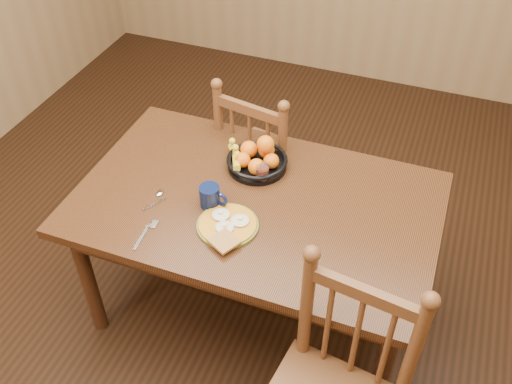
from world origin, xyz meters
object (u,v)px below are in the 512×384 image
(chair_far, at_px, (265,162))
(fruit_bowl, at_px, (256,159))
(coffee_mug, at_px, (211,196))
(breakfast_plate, at_px, (227,225))
(dining_table, at_px, (256,214))

(chair_far, distance_m, fruit_bowl, 0.47)
(chair_far, bearing_deg, fruit_bowl, 113.79)
(coffee_mug, bearing_deg, breakfast_plate, -40.41)
(dining_table, height_order, chair_far, chair_far)
(dining_table, bearing_deg, breakfast_plate, -104.93)
(coffee_mug, xyz_separation_m, fruit_bowl, (0.09, 0.32, -0.00))
(fruit_bowl, bearing_deg, chair_far, 103.17)
(coffee_mug, bearing_deg, chair_far, 88.89)
(breakfast_plate, distance_m, fruit_bowl, 0.42)
(dining_table, relative_size, breakfast_plate, 5.24)
(chair_far, relative_size, breakfast_plate, 3.30)
(dining_table, relative_size, fruit_bowl, 4.94)
(fruit_bowl, bearing_deg, coffee_mug, -106.36)
(coffee_mug, height_order, fruit_bowl, fruit_bowl)
(coffee_mug, bearing_deg, fruit_bowl, 73.64)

